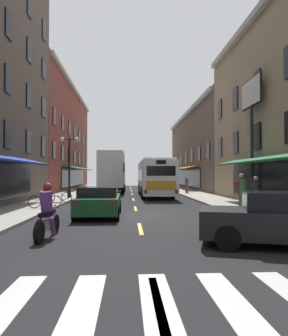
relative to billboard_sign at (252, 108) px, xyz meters
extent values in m
cube|color=black|center=(-7.05, -3.90, -5.99)|extent=(34.80, 80.00, 0.10)
cube|color=#DBCC4C|center=(-7.05, -13.90, -5.93)|extent=(0.14, 2.40, 0.01)
cube|color=#DBCC4C|center=(-7.05, -7.40, -5.93)|extent=(0.14, 2.40, 0.01)
cube|color=#DBCC4C|center=(-7.05, -0.90, -5.93)|extent=(0.14, 2.40, 0.01)
cube|color=#DBCC4C|center=(-7.05, 5.60, -5.93)|extent=(0.14, 2.40, 0.01)
cube|color=#DBCC4C|center=(-7.05, 12.10, -5.93)|extent=(0.14, 2.40, 0.01)
cube|color=#DBCC4C|center=(-7.05, 18.60, -5.93)|extent=(0.14, 2.40, 0.01)
cube|color=#DBCC4C|center=(-7.05, 25.10, -5.93)|extent=(0.14, 2.40, 0.01)
cube|color=#DBCC4C|center=(-7.05, 31.60, -5.93)|extent=(0.14, 2.40, 0.01)
cube|color=silver|center=(-9.25, -13.90, -5.93)|extent=(0.50, 2.80, 0.01)
cube|color=silver|center=(-8.15, -13.90, -5.93)|extent=(0.50, 2.80, 0.01)
cube|color=silver|center=(-7.05, -13.90, -5.93)|extent=(0.50, 2.80, 0.01)
cube|color=silver|center=(-5.95, -13.90, -5.93)|extent=(0.50, 2.80, 0.01)
cube|color=#A39E93|center=(-12.95, -3.90, -5.87)|extent=(3.00, 80.00, 0.14)
cube|color=#A39E93|center=(-1.15, -3.90, -5.87)|extent=(3.00, 80.00, 0.14)
cube|color=black|center=(-14.41, -0.09, -1.74)|extent=(0.10, 1.00, 1.60)
cube|color=black|center=(-14.41, 3.72, -1.74)|extent=(0.10, 1.00, 1.60)
cube|color=black|center=(-14.41, 7.53, -1.74)|extent=(0.10, 1.00, 1.60)
cube|color=black|center=(-14.41, -0.09, 1.46)|extent=(0.10, 1.00, 1.60)
cube|color=black|center=(-14.41, 3.72, 1.46)|extent=(0.10, 1.00, 1.60)
cube|color=black|center=(-14.41, 7.53, 1.46)|extent=(0.10, 1.00, 1.60)
cube|color=black|center=(-14.41, -0.09, 4.66)|extent=(0.10, 1.00, 1.60)
cube|color=black|center=(-14.41, 3.72, 4.66)|extent=(0.10, 1.00, 1.60)
cube|color=black|center=(-14.41, 7.53, 4.66)|extent=(0.10, 1.00, 1.60)
cube|color=black|center=(-14.41, 3.72, 7.86)|extent=(0.10, 1.00, 1.60)
cube|color=black|center=(-14.41, 7.53, 7.86)|extent=(0.10, 1.00, 1.60)
cube|color=brown|center=(-18.45, 22.77, 0.68)|extent=(8.00, 26.57, 13.24)
cube|color=#B2AD9E|center=(-14.35, 22.77, 6.95)|extent=(0.44, 26.07, 0.40)
cube|color=black|center=(-14.41, 22.77, -4.39)|extent=(0.10, 16.00, 2.10)
cube|color=#1E6638|center=(-13.70, 22.77, -3.19)|extent=(1.38, 14.93, 0.44)
cube|color=black|center=(-14.41, 11.34, -1.74)|extent=(0.10, 1.00, 1.60)
cube|color=black|center=(-14.41, 15.15, -1.74)|extent=(0.10, 1.00, 1.60)
cube|color=black|center=(-14.41, 18.96, -1.74)|extent=(0.10, 1.00, 1.60)
cube|color=black|center=(-14.41, 22.77, -1.74)|extent=(0.10, 1.00, 1.60)
cube|color=black|center=(-14.41, 26.58, -1.74)|extent=(0.10, 1.00, 1.60)
cube|color=black|center=(-14.41, 30.39, -1.74)|extent=(0.10, 1.00, 1.60)
cube|color=black|center=(-14.41, 34.20, -1.74)|extent=(0.10, 1.00, 1.60)
cube|color=black|center=(-14.41, 11.34, 1.46)|extent=(0.10, 1.00, 1.60)
cube|color=black|center=(-14.41, 15.15, 1.46)|extent=(0.10, 1.00, 1.60)
cube|color=black|center=(-14.41, 18.96, 1.46)|extent=(0.10, 1.00, 1.60)
cube|color=black|center=(-14.41, 22.77, 1.46)|extent=(0.10, 1.00, 1.60)
cube|color=black|center=(-14.41, 26.58, 1.46)|extent=(0.10, 1.00, 1.60)
cube|color=black|center=(-14.41, 30.39, 1.46)|extent=(0.10, 1.00, 1.60)
cube|color=black|center=(-14.41, 34.20, 1.46)|extent=(0.10, 1.00, 1.60)
cube|color=#1E6638|center=(-0.40, -3.90, -3.19)|extent=(1.38, 14.93, 0.44)
cube|color=black|center=(0.31, -0.09, -1.74)|extent=(0.10, 1.00, 1.60)
cube|color=black|center=(0.31, 3.72, -1.74)|extent=(0.10, 1.00, 1.60)
cube|color=black|center=(0.31, 7.53, -1.74)|extent=(0.10, 1.00, 1.60)
cube|color=black|center=(0.31, -0.09, 1.46)|extent=(0.10, 1.00, 1.60)
cube|color=black|center=(0.31, 3.72, 1.46)|extent=(0.10, 1.00, 1.60)
cube|color=black|center=(0.31, 7.53, 1.46)|extent=(0.10, 1.00, 1.60)
cube|color=brown|center=(4.35, 22.77, -0.84)|extent=(8.00, 26.57, 10.20)
cube|color=#B2AD9E|center=(0.25, 22.77, 3.91)|extent=(0.44, 26.07, 0.40)
cube|color=black|center=(0.31, 22.77, -4.39)|extent=(0.10, 16.00, 2.10)
cube|color=brown|center=(-0.40, 22.77, -3.19)|extent=(1.38, 14.93, 0.44)
cube|color=black|center=(0.31, 11.34, -1.74)|extent=(0.10, 1.00, 1.60)
cube|color=black|center=(0.31, 15.15, -1.74)|extent=(0.10, 1.00, 1.60)
cube|color=black|center=(0.31, 18.96, -1.74)|extent=(0.10, 1.00, 1.60)
cube|color=black|center=(0.31, 22.77, -1.74)|extent=(0.10, 1.00, 1.60)
cube|color=black|center=(0.31, 26.58, -1.74)|extent=(0.10, 1.00, 1.60)
cube|color=black|center=(0.31, 30.39, -1.74)|extent=(0.10, 1.00, 1.60)
cube|color=black|center=(0.31, 34.20, -1.74)|extent=(0.10, 1.00, 1.60)
cylinder|color=black|center=(0.00, 0.00, -2.83)|extent=(0.18, 0.18, 5.94)
cylinder|color=black|center=(0.00, 0.00, -5.68)|extent=(0.40, 0.40, 0.24)
cube|color=black|center=(0.00, 0.00, 0.93)|extent=(0.10, 2.80, 1.73)
cube|color=silver|center=(-0.06, 0.00, 0.93)|extent=(0.04, 2.64, 1.57)
cube|color=silver|center=(0.06, 0.00, 0.93)|extent=(0.04, 2.64, 1.57)
cube|color=white|center=(-5.10, 9.12, -4.26)|extent=(2.59, 11.12, 2.66)
cube|color=silver|center=(-5.10, 9.12, -2.87)|extent=(2.38, 9.92, 0.16)
cube|color=black|center=(-5.10, 9.42, -4.07)|extent=(2.62, 8.72, 0.96)
cube|color=#19723F|center=(-5.10, 9.12, -5.34)|extent=(2.62, 10.72, 0.36)
cube|color=black|center=(-5.09, 14.64, -4.07)|extent=(2.25, 0.13, 1.10)
cube|color=black|center=(-5.12, 3.60, -3.77)|extent=(2.05, 0.13, 0.70)
cube|color=gold|center=(-5.12, 3.59, -4.79)|extent=(2.15, 0.11, 0.64)
cube|color=black|center=(-5.12, 3.59, -3.15)|extent=(0.70, 0.10, 0.28)
cube|color=red|center=(-6.22, 3.59, -5.24)|extent=(0.20, 0.08, 0.28)
cube|color=red|center=(-4.03, 3.58, -5.24)|extent=(0.20, 0.08, 0.28)
cylinder|color=black|center=(-6.27, 12.68, -5.44)|extent=(0.30, 1.00, 1.00)
cylinder|color=black|center=(-3.92, 12.68, -5.44)|extent=(0.30, 1.00, 1.00)
cylinder|color=black|center=(-6.29, 6.07, -5.44)|extent=(0.30, 1.00, 1.00)
cylinder|color=black|center=(-3.94, 6.06, -5.44)|extent=(0.30, 1.00, 1.00)
cube|color=black|center=(-8.96, 16.13, -4.39)|extent=(2.36, 2.48, 2.40)
cube|color=black|center=(-8.93, 17.30, -3.54)|extent=(2.00, 0.15, 0.80)
cube|color=white|center=(-9.05, 12.50, -3.52)|extent=(2.52, 4.89, 3.43)
cube|color=navy|center=(-7.83, 12.47, -3.35)|extent=(0.13, 2.90, 0.90)
cube|color=black|center=(-9.02, 13.71, -5.39)|extent=(2.07, 6.90, 0.24)
cylinder|color=black|center=(-10.07, 15.96, -5.49)|extent=(0.30, 0.91, 0.90)
cylinder|color=black|center=(-7.87, 15.90, -5.49)|extent=(0.30, 0.91, 0.90)
cylinder|color=black|center=(-10.17, 11.81, -5.49)|extent=(0.30, 0.91, 0.90)
cylinder|color=black|center=(-7.97, 11.75, -5.49)|extent=(0.30, 0.91, 0.90)
cube|color=#144723|center=(-8.80, -4.05, -5.35)|extent=(1.83, 4.25, 0.69)
cube|color=black|center=(-8.80, -4.22, -4.81)|extent=(1.67, 2.30, 0.47)
cube|color=red|center=(-9.53, -6.15, -5.11)|extent=(0.20, 0.06, 0.14)
cube|color=red|center=(-8.07, -6.16, -5.11)|extent=(0.20, 0.06, 0.14)
cylinder|color=black|center=(-9.65, -2.63, -5.62)|extent=(0.22, 0.64, 0.64)
cylinder|color=black|center=(-7.93, -2.63, -5.62)|extent=(0.22, 0.64, 0.64)
cylinder|color=black|center=(-9.66, -5.47, -5.62)|extent=(0.22, 0.64, 0.64)
cylinder|color=black|center=(-7.94, -5.48, -5.62)|extent=(0.22, 0.64, 0.64)
cube|color=silver|center=(-9.31, 22.26, -5.38)|extent=(1.77, 4.29, 0.63)
cube|color=black|center=(-9.31, 22.09, -4.83)|extent=(1.60, 2.32, 0.53)
cube|color=red|center=(-10.02, 20.14, -5.17)|extent=(0.20, 0.06, 0.14)
cube|color=red|center=(-8.62, 20.14, -5.17)|extent=(0.20, 0.06, 0.14)
cylinder|color=black|center=(-10.14, 23.70, -5.62)|extent=(0.22, 0.64, 0.64)
cylinder|color=black|center=(-8.48, 23.70, -5.62)|extent=(0.22, 0.64, 0.64)
cylinder|color=black|center=(-10.15, 20.82, -5.62)|extent=(0.22, 0.64, 0.64)
cylinder|color=black|center=(-8.49, 20.82, -5.62)|extent=(0.22, 0.64, 0.64)
cube|color=black|center=(-3.39, -10.42, -5.33)|extent=(4.63, 2.90, 0.73)
cylinder|color=black|center=(-5.02, -10.82, -5.62)|extent=(0.68, 0.39, 0.64)
cylinder|color=black|center=(-4.55, -9.22, -5.62)|extent=(0.68, 0.39, 0.64)
cylinder|color=black|center=(-9.82, -8.27, -5.63)|extent=(0.15, 0.63, 0.62)
cylinder|color=black|center=(-9.93, -9.71, -5.63)|extent=(0.17, 0.63, 0.62)
cylinder|color=#B2B2B7|center=(-9.83, -8.39, -5.33)|extent=(0.09, 0.33, 0.68)
ellipsoid|color=navy|center=(-9.86, -8.81, -5.13)|extent=(0.36, 0.58, 0.28)
cube|color=black|center=(-9.89, -9.21, -5.20)|extent=(0.30, 0.58, 0.12)
cube|color=#B2B2B7|center=(-9.87, -8.99, -5.54)|extent=(0.27, 0.42, 0.30)
cylinder|color=#B2B2B7|center=(-9.83, -8.49, -4.92)|extent=(0.62, 0.09, 0.04)
cylinder|color=#66387F|center=(-9.88, -9.14, -4.81)|extent=(0.37, 0.48, 0.66)
sphere|color=maroon|center=(-9.87, -9.03, -4.41)|extent=(0.26, 0.26, 0.26)
cylinder|color=#66387F|center=(-10.06, -9.10, -5.54)|extent=(0.17, 0.37, 0.56)
cylinder|color=#66387F|center=(-9.70, -9.13, -5.54)|extent=(0.17, 0.37, 0.56)
torus|color=black|center=(-12.36, 1.34, -5.47)|extent=(0.66, 0.14, 0.66)
torus|color=black|center=(-11.32, 1.49, -5.47)|extent=(0.66, 0.14, 0.66)
cylinder|color=#194CA5|center=(-11.84, 1.41, -5.37)|extent=(0.99, 0.18, 0.04)
cylinder|color=#194CA5|center=(-11.66, 1.44, -5.19)|extent=(0.14, 0.06, 0.50)
cube|color=black|center=(-11.64, 1.44, -4.92)|extent=(0.22, 0.15, 0.06)
cylinder|color=#194CA5|center=(-12.28, 1.35, -4.92)|extent=(0.10, 0.48, 0.03)
torus|color=black|center=(-12.38, -1.77, -5.47)|extent=(0.66, 0.13, 0.66)
torus|color=black|center=(-11.34, -1.63, -5.47)|extent=(0.66, 0.13, 0.66)
cylinder|color=red|center=(-11.86, -1.70, -5.37)|extent=(0.99, 0.17, 0.04)
cylinder|color=red|center=(-11.68, -1.67, -5.19)|extent=(0.14, 0.05, 0.50)
cube|color=black|center=(-11.66, -1.67, -4.92)|extent=(0.21, 0.15, 0.06)
cylinder|color=red|center=(-12.30, -1.76, -4.92)|extent=(0.09, 0.48, 0.03)
cylinder|color=#33663F|center=(-2.13, -3.97, -5.36)|extent=(0.28, 0.28, 0.88)
cylinder|color=#33663F|center=(-2.13, -3.97, -4.58)|extent=(0.36, 0.36, 0.68)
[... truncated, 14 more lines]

